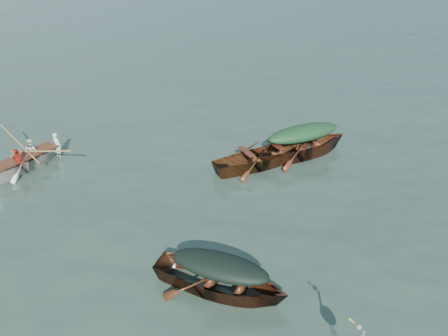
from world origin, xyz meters
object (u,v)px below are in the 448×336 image
at_px(open_wooden_boat, 260,166).
at_px(dark_covered_boat, 220,290).
at_px(green_tarp_boat, 301,156).
at_px(rowed_boat, 28,168).

bearing_deg(open_wooden_boat, dark_covered_boat, 139.83).
xyz_separation_m(dark_covered_boat, green_tarp_boat, (5.69, 3.83, 0.00)).
relative_size(green_tarp_boat, rowed_boat, 1.27).
relative_size(dark_covered_boat, green_tarp_boat, 0.79).
height_order(open_wooden_boat, rowed_boat, open_wooden_boat).
height_order(dark_covered_boat, green_tarp_boat, green_tarp_boat).
bearing_deg(green_tarp_boat, open_wooden_boat, 90.00).
relative_size(dark_covered_boat, rowed_boat, 1.00).
distance_m(green_tarp_boat, open_wooden_boat, 1.61).
xyz_separation_m(green_tarp_boat, rowed_boat, (-7.99, 4.15, 0.00)).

